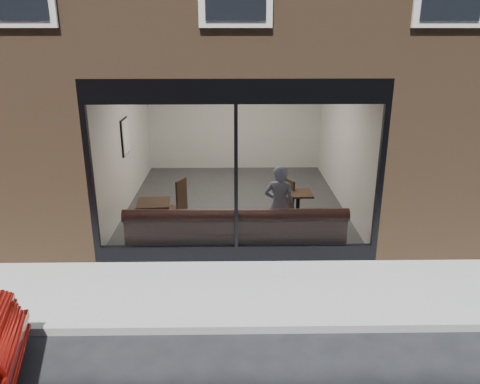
{
  "coord_description": "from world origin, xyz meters",
  "views": [
    {
      "loc": [
        -0.05,
        -5.47,
        3.92
      ],
      "look_at": [
        0.07,
        2.4,
        1.19
      ],
      "focal_mm": 35.0,
      "sensor_mm": 36.0,
      "label": 1
    }
  ],
  "objects_px": {
    "cafe_table_right": "(298,193)",
    "cafe_chair_right": "(280,212)",
    "person": "(279,206)",
    "banquette": "(236,240)",
    "cafe_table_left": "(153,203)",
    "cafe_chair_left": "(175,209)"
  },
  "relations": [
    {
      "from": "banquette",
      "to": "cafe_chair_right",
      "type": "relative_size",
      "value": 8.91
    },
    {
      "from": "cafe_chair_right",
      "to": "cafe_table_left",
      "type": "bearing_deg",
      "value": -5.64
    },
    {
      "from": "cafe_chair_left",
      "to": "cafe_chair_right",
      "type": "bearing_deg",
      "value": -160.12
    },
    {
      "from": "cafe_chair_left",
      "to": "cafe_table_left",
      "type": "bearing_deg",
      "value": 97.35
    },
    {
      "from": "banquette",
      "to": "cafe_chair_left",
      "type": "relative_size",
      "value": 9.74
    },
    {
      "from": "banquette",
      "to": "cafe_table_right",
      "type": "height_order",
      "value": "cafe_table_right"
    },
    {
      "from": "cafe_table_right",
      "to": "cafe_chair_right",
      "type": "height_order",
      "value": "cafe_table_right"
    },
    {
      "from": "cafe_table_left",
      "to": "cafe_chair_left",
      "type": "bearing_deg",
      "value": 73.34
    },
    {
      "from": "cafe_chair_right",
      "to": "banquette",
      "type": "bearing_deg",
      "value": 32.86
    },
    {
      "from": "person",
      "to": "cafe_table_right",
      "type": "height_order",
      "value": "person"
    },
    {
      "from": "person",
      "to": "cafe_chair_left",
      "type": "bearing_deg",
      "value": -18.77
    },
    {
      "from": "cafe_chair_right",
      "to": "cafe_table_right",
      "type": "bearing_deg",
      "value": 121.23
    },
    {
      "from": "cafe_table_left",
      "to": "cafe_chair_right",
      "type": "bearing_deg",
      "value": 16.72
    },
    {
      "from": "person",
      "to": "cafe_table_left",
      "type": "bearing_deg",
      "value": 4.07
    },
    {
      "from": "person",
      "to": "cafe_chair_right",
      "type": "bearing_deg",
      "value": -85.85
    },
    {
      "from": "cafe_table_right",
      "to": "cafe_chair_right",
      "type": "distance_m",
      "value": 0.65
    },
    {
      "from": "cafe_table_right",
      "to": "person",
      "type": "bearing_deg",
      "value": -119.74
    },
    {
      "from": "person",
      "to": "cafe_table_right",
      "type": "bearing_deg",
      "value": -108.37
    },
    {
      "from": "cafe_table_left",
      "to": "cafe_chair_left",
      "type": "xyz_separation_m",
      "value": [
        0.28,
        0.93,
        -0.5
      ]
    },
    {
      "from": "cafe_table_left",
      "to": "cafe_chair_left",
      "type": "height_order",
      "value": "cafe_table_left"
    },
    {
      "from": "cafe_chair_left",
      "to": "cafe_chair_right",
      "type": "xyz_separation_m",
      "value": [
        2.28,
        -0.16,
        0.0
      ]
    },
    {
      "from": "banquette",
      "to": "cafe_chair_right",
      "type": "distance_m",
      "value": 1.68
    }
  ]
}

